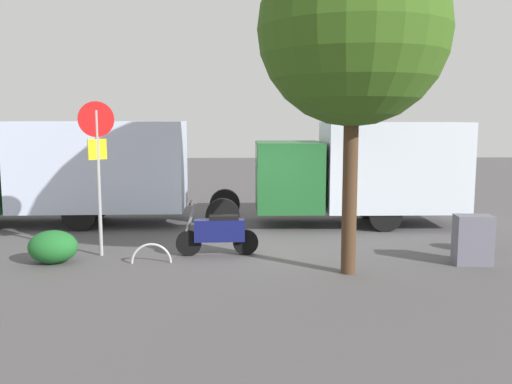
% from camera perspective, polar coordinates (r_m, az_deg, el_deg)
% --- Properties ---
extents(ground_plane, '(60.00, 60.00, 0.00)m').
position_cam_1_polar(ground_plane, '(12.79, 1.49, -5.88)').
color(ground_plane, '#4F4C4E').
extents(box_truck_near, '(7.11, 2.20, 2.89)m').
position_cam_1_polar(box_truck_near, '(15.66, 10.59, 2.41)').
color(box_truck_near, black).
rests_on(box_truck_near, ground).
extents(box_truck_far, '(8.44, 2.37, 2.92)m').
position_cam_1_polar(box_truck_far, '(16.35, -19.04, 2.40)').
color(box_truck_far, black).
rests_on(box_truck_far, ground).
extents(motorcycle, '(1.81, 0.55, 1.20)m').
position_cam_1_polar(motorcycle, '(12.08, -3.89, -4.17)').
color(motorcycle, black).
rests_on(motorcycle, ground).
extents(stop_sign, '(0.71, 0.33, 3.36)m').
position_cam_1_polar(stop_sign, '(12.27, -16.16, 3.84)').
color(stop_sign, '#9E9EA3').
rests_on(stop_sign, ground).
extents(street_tree, '(3.56, 3.56, 6.39)m').
position_cam_1_polar(street_tree, '(10.66, 10.10, 16.19)').
color(street_tree, '#47301E').
rests_on(street_tree, ground).
extents(utility_cabinet, '(0.77, 0.49, 1.03)m').
position_cam_1_polar(utility_cabinet, '(12.15, 21.63, -4.66)').
color(utility_cabinet, slate).
rests_on(utility_cabinet, ground).
extents(bike_rack_hoop, '(0.85, 0.11, 0.85)m').
position_cam_1_polar(bike_rack_hoop, '(11.72, -10.82, -7.27)').
color(bike_rack_hoop, '#B7B7BC').
rests_on(bike_rack_hoop, ground).
extents(shrub_near_sign, '(0.73, 0.59, 0.49)m').
position_cam_1_polar(shrub_near_sign, '(13.56, 21.58, -4.57)').
color(shrub_near_sign, '#4D7D20').
rests_on(shrub_near_sign, ground).
extents(shrub_mid_verge, '(1.01, 0.83, 0.69)m').
position_cam_1_polar(shrub_mid_verge, '(12.19, -20.36, -5.37)').
color(shrub_mid_verge, '#1F6628').
rests_on(shrub_mid_verge, ground).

